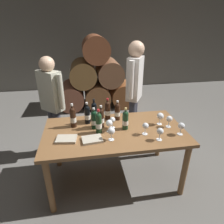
{
  "coord_description": "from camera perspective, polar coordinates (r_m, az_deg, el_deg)",
  "views": [
    {
      "loc": [
        -0.35,
        -1.98,
        1.95
      ],
      "look_at": [
        0.0,
        0.2,
        0.91
      ],
      "focal_mm": 30.79,
      "sensor_mm": 36.0,
      "label": 1
    }
  ],
  "objects": [
    {
      "name": "wine_glass_0",
      "position": [
        2.17,
        14.1,
        -5.67
      ],
      "size": [
        0.07,
        0.07,
        0.15
      ],
      "color": "white",
      "rests_on": "dining_table"
    },
    {
      "name": "wine_glass_2",
      "position": [
        2.34,
        19.88,
        -4.01
      ],
      "size": [
        0.08,
        0.08,
        0.15
      ],
      "color": "white",
      "rests_on": "dining_table"
    },
    {
      "name": "dining_table",
      "position": [
        2.38,
        0.77,
        -7.29
      ],
      "size": [
        1.7,
        0.9,
        0.76
      ],
      "color": "brown",
      "rests_on": "ground_plane"
    },
    {
      "name": "tasting_notebook",
      "position": [
        2.2,
        -13.38,
        -7.84
      ],
      "size": [
        0.24,
        0.19,
        0.03
      ],
      "primitive_type": "cube",
      "rotation": [
        0.0,
        0.0,
        -0.13
      ],
      "color": "#B2A893",
      "rests_on": "dining_table"
    },
    {
      "name": "wine_glass_4",
      "position": [
        2.46,
        16.66,
        -2.08
      ],
      "size": [
        0.08,
        0.08,
        0.15
      ],
      "color": "white",
      "rests_on": "dining_table"
    },
    {
      "name": "wine_glass_6",
      "position": [
        2.34,
        0.14,
        -2.5
      ],
      "size": [
        0.07,
        0.07,
        0.14
      ],
      "color": "white",
      "rests_on": "dining_table"
    },
    {
      "name": "wine_glass_3",
      "position": [
        2.49,
        14.13,
        -1.26
      ],
      "size": [
        0.09,
        0.09,
        0.16
      ],
      "color": "white",
      "rests_on": "dining_table"
    },
    {
      "name": "wine_glass_7",
      "position": [
        2.26,
        -0.83,
        -3.42
      ],
      "size": [
        0.08,
        0.08,
        0.15
      ],
      "color": "white",
      "rests_on": "dining_table"
    },
    {
      "name": "wine_glass_1",
      "position": [
        2.1,
        -0.2,
        -5.76
      ],
      "size": [
        0.08,
        0.08,
        0.16
      ],
      "color": "white",
      "rests_on": "dining_table"
    },
    {
      "name": "wine_bottle_6",
      "position": [
        2.23,
        -3.96,
        -3.22
      ],
      "size": [
        0.07,
        0.07,
        0.3
      ],
      "color": "#19381E",
      "rests_on": "dining_table"
    },
    {
      "name": "leather_ledger",
      "position": [
        2.15,
        -5.9,
        -8.11
      ],
      "size": [
        0.24,
        0.18,
        0.03
      ],
      "primitive_type": "cube",
      "rotation": [
        0.0,
        0.0,
        0.11
      ],
      "color": "#B2A893",
      "rests_on": "dining_table"
    },
    {
      "name": "wine_bottle_5",
      "position": [
        2.46,
        -7.34,
        -0.69
      ],
      "size": [
        0.07,
        0.07,
        0.29
      ],
      "color": "black",
      "rests_on": "dining_table"
    },
    {
      "name": "wine_bottle_2",
      "position": [
        2.51,
        -5.3,
        0.19
      ],
      "size": [
        0.07,
        0.07,
        0.3
      ],
      "color": "black",
      "rests_on": "dining_table"
    },
    {
      "name": "taster_seated_left",
      "position": [
        2.92,
        -17.43,
        3.44
      ],
      "size": [
        0.39,
        0.36,
        1.54
      ],
      "color": "#383842",
      "rests_on": "ground_plane"
    },
    {
      "name": "barrel_stack",
      "position": [
        4.77,
        -4.66,
        9.52
      ],
      "size": [
        1.86,
        0.9,
        1.69
      ],
      "color": "brown",
      "rests_on": "ground_plane"
    },
    {
      "name": "wine_bottle_0",
      "position": [
        2.54,
        -1.31,
        0.55
      ],
      "size": [
        0.07,
        0.07,
        0.3
      ],
      "color": "black",
      "rests_on": "dining_table"
    },
    {
      "name": "wine_bottle_8",
      "position": [
        2.31,
        3.99,
        -2.36
      ],
      "size": [
        0.07,
        0.07,
        0.28
      ],
      "color": "#19381E",
      "rests_on": "dining_table"
    },
    {
      "name": "wine_bottle_1",
      "position": [
        2.4,
        -11.51,
        -1.48
      ],
      "size": [
        0.07,
        0.07,
        0.31
      ],
      "color": "black",
      "rests_on": "dining_table"
    },
    {
      "name": "ground_plane",
      "position": [
        2.8,
        0.69,
        -18.89
      ],
      "size": [
        14.0,
        14.0,
        0.0
      ],
      "primitive_type": "plane",
      "color": "#66635E"
    },
    {
      "name": "wine_bottle_7",
      "position": [
        2.36,
        -3.23,
        -1.66
      ],
      "size": [
        0.07,
        0.07,
        0.28
      ],
      "color": "black",
      "rests_on": "dining_table"
    },
    {
      "name": "wine_glass_5",
      "position": [
        2.24,
        9.91,
        -4.2
      ],
      "size": [
        0.07,
        0.07,
        0.15
      ],
      "color": "white",
      "rests_on": "dining_table"
    },
    {
      "name": "wine_bottle_3",
      "position": [
        2.53,
        1.6,
        0.17
      ],
      "size": [
        0.07,
        0.07,
        0.27
      ],
      "color": "black",
      "rests_on": "dining_table"
    },
    {
      "name": "wine_bottle_4",
      "position": [
        2.33,
        -5.32,
        -2.25
      ],
      "size": [
        0.07,
        0.07,
        0.27
      ],
      "color": "black",
      "rests_on": "dining_table"
    },
    {
      "name": "sommelier_presenting",
      "position": [
        2.98,
        6.66,
        7.37
      ],
      "size": [
        0.32,
        0.44,
        1.72
      ],
      "color": "#383842",
      "rests_on": "ground_plane"
    },
    {
      "name": "cellar_back_wall",
      "position": [
        6.21,
        -6.27,
        20.04
      ],
      "size": [
        10.0,
        0.24,
        2.8
      ],
      "primitive_type": "cube",
      "color": "slate",
      "rests_on": "ground_plane"
    }
  ]
}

